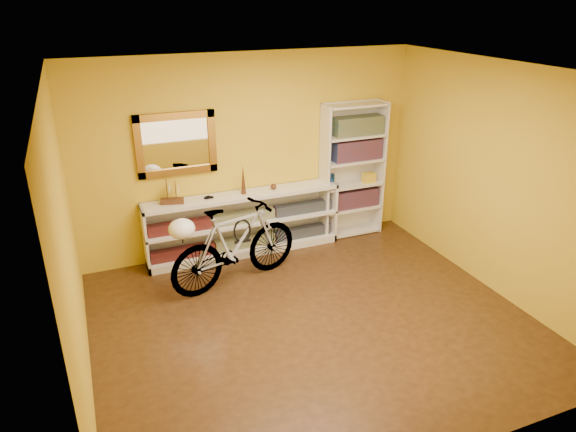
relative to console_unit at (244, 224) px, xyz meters
name	(u,v)px	position (x,y,z in m)	size (l,w,h in m)	color
floor	(313,321)	(0.17, -1.81, -0.43)	(4.50, 4.00, 0.01)	#331E0E
ceiling	(318,72)	(0.17, -1.81, 2.18)	(4.50, 4.00, 0.01)	silver
back_wall	(250,155)	(0.17, 0.19, 0.88)	(4.50, 0.01, 2.60)	gold
left_wall	(67,248)	(-2.08, -1.81, 0.88)	(0.01, 4.00, 2.60)	gold
right_wall	(497,180)	(2.43, -1.81, 0.88)	(0.01, 4.00, 2.60)	gold
gilt_mirror	(176,144)	(-0.78, 0.15, 1.12)	(0.98, 0.06, 0.78)	brown
wall_socket	(312,219)	(1.07, 0.17, -0.17)	(0.09, 0.01, 0.09)	silver
console_unit	(244,224)	(0.00, 0.00, 0.00)	(2.60, 0.35, 0.85)	silver
cd_row_lower	(245,242)	(0.00, -0.02, -0.26)	(2.50, 0.13, 0.14)	black
cd_row_upper	(244,217)	(0.00, -0.02, 0.11)	(2.50, 0.13, 0.14)	navy
model_ship	(171,191)	(-0.91, 0.00, 0.59)	(0.28, 0.10, 0.33)	#402412
toy_car	(209,198)	(-0.45, 0.00, 0.43)	(0.00, 0.00, 0.00)	black
bronze_ornament	(243,180)	(0.01, 0.00, 0.62)	(0.07, 0.07, 0.39)	#55311D
decorative_orb	(274,187)	(0.42, 0.00, 0.46)	(0.08, 0.08, 0.08)	#55311D
bookcase	(352,171)	(1.61, 0.03, 0.52)	(0.90, 0.30, 1.90)	silver
book_row_a	(354,198)	(1.66, 0.03, 0.12)	(0.70, 0.22, 0.26)	maroon
book_row_b	(357,150)	(1.66, 0.03, 0.83)	(0.70, 0.22, 0.28)	maroon
book_row_c	(358,126)	(1.66, 0.03, 1.16)	(0.70, 0.22, 0.25)	navy
travel_mug	(332,181)	(1.28, 0.01, 0.44)	(0.09, 0.09, 0.19)	navy
red_tin	(340,129)	(1.41, 0.06, 1.14)	(0.15, 0.15, 0.19)	maroon
yellow_bag	(369,178)	(1.86, -0.01, 0.41)	(0.17, 0.12, 0.14)	yellow
bicycle	(235,245)	(-0.33, -0.72, 0.08)	(1.73, 0.45, 1.02)	silver
helmet	(182,229)	(-0.97, -0.88, 0.47)	(0.29, 0.28, 0.22)	white
u_lock	(242,231)	(-0.24, -0.69, 0.24)	(0.22, 0.22, 0.02)	black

